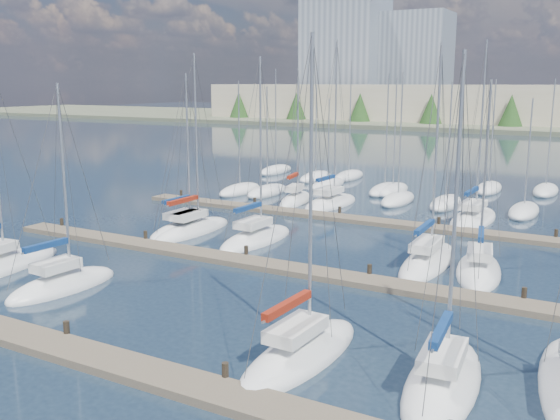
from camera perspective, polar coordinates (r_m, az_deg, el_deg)
The scene contains 17 objects.
ground at distance 76.47m, azimuth 17.17°, elevation 3.11°, with size 400.00×400.00×0.00m, color #203041.
dock_near at distance 24.84m, azimuth -14.08°, elevation -13.67°, with size 44.00×1.93×1.10m.
dock_mid at distance 35.55m, azimuth 1.60°, elevation -5.51°, with size 44.00×1.93×1.10m.
dock_far at distance 47.98m, azimuth 9.42°, elevation -1.15°, with size 44.00×1.93×1.10m.
sailboat_h at distance 45.48m, azimuth -8.67°, elevation -1.79°, with size 2.84×7.06×11.99m.
sailboat_j at distance 42.43m, azimuth -2.20°, elevation -2.64°, with size 2.89×7.76×13.02m.
sailboat_p at distance 50.84m, azimuth 17.26°, elevation -0.76°, with size 3.07×8.66×14.47m.
sailboat_o at distance 55.03m, azimuth 4.65°, elevation 0.65°, with size 3.26×8.10×14.88m.
sailboat_c at distance 34.82m, azimuth -19.26°, elevation -6.50°, with size 2.93×6.75×11.33m.
sailboat_i at distance 45.28m, azimuth -7.97°, elevation -1.81°, with size 2.36×8.13×13.34m.
sailboat_d at distance 25.03m, azimuth 1.92°, elevation -13.02°, with size 2.88×8.10×13.14m.
sailboat_l at distance 37.13m, azimuth 17.70°, elevation -5.28°, with size 3.83×7.79×11.52m.
sailboat_e at distance 23.66m, azimuth 14.66°, elevation -14.96°, with size 3.16×7.90×12.41m.
sailboat_n at distance 56.21m, azimuth 1.43°, elevation 0.93°, with size 3.25×7.04×12.52m.
sailboat_k at distance 38.09m, azimuth 13.35°, elevation -4.60°, with size 2.68×8.99×13.54m.
distant_boats at distance 62.10m, azimuth 10.02°, elevation 1.86°, with size 36.93×20.75×13.30m.
shoreline at distance 166.43m, azimuth 19.58°, elevation 9.86°, with size 400.00×60.00×38.00m.
Camera 1 is at (15.78, -14.07, 10.62)m, focal length 40.00 mm.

